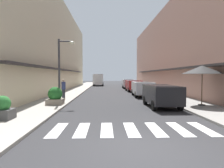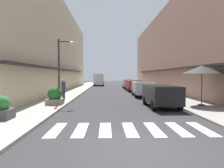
# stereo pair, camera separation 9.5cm
# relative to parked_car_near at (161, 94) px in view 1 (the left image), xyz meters

# --- Properties ---
(ground_plane) EXTENTS (106.88, 106.88, 0.00)m
(ground_plane) POSITION_rel_parked_car_near_xyz_m (-2.66, 11.90, -0.92)
(ground_plane) COLOR #2B2B2D
(sidewalk_left) EXTENTS (2.81, 68.01, 0.12)m
(sidewalk_left) POSITION_rel_parked_car_near_xyz_m (-7.77, 11.90, -0.86)
(sidewalk_left) COLOR #9E998E
(sidewalk_left) RESTS_ON ground_plane
(sidewalk_right) EXTENTS (2.81, 68.01, 0.12)m
(sidewalk_right) POSITION_rel_parked_car_near_xyz_m (2.45, 11.90, -0.86)
(sidewalk_right) COLOR gray
(sidewalk_right) RESTS_ON ground_plane
(building_row_left) EXTENTS (5.50, 45.72, 11.92)m
(building_row_left) POSITION_rel_parked_car_near_xyz_m (-11.67, 13.33, 5.04)
(building_row_left) COLOR beige
(building_row_left) RESTS_ON ground_plane
(building_row_right) EXTENTS (5.50, 45.72, 10.94)m
(building_row_right) POSITION_rel_parked_car_near_xyz_m (6.35, 13.33, 4.55)
(building_row_right) COLOR #A87A6B
(building_row_right) RESTS_ON ground_plane
(crosswalk) EXTENTS (6.15, 2.20, 0.01)m
(crosswalk) POSITION_rel_parked_car_near_xyz_m (-2.66, -5.42, -0.91)
(crosswalk) COLOR silver
(crosswalk) RESTS_ON ground_plane
(parked_car_near) EXTENTS (1.85, 3.94, 1.47)m
(parked_car_near) POSITION_rel_parked_car_near_xyz_m (0.00, 0.00, 0.00)
(parked_car_near) COLOR black
(parked_car_near) RESTS_ON ground_plane
(parked_car_mid) EXTENTS (1.88, 4.19, 1.47)m
(parked_car_mid) POSITION_rel_parked_car_near_xyz_m (0.00, 6.95, 0.00)
(parked_car_mid) COLOR silver
(parked_car_mid) RESTS_ON ground_plane
(parked_car_far) EXTENTS (1.90, 4.01, 1.47)m
(parked_car_far) POSITION_rel_parked_car_near_xyz_m (0.00, 13.50, 0.00)
(parked_car_far) COLOR maroon
(parked_car_far) RESTS_ON ground_plane
(parked_car_distant) EXTENTS (1.88, 4.48, 1.47)m
(parked_car_distant) POSITION_rel_parked_car_near_xyz_m (0.00, 20.05, 0.00)
(parked_car_distant) COLOR silver
(parked_car_distant) RESTS_ON ground_plane
(delivery_van) EXTENTS (2.05, 5.42, 2.37)m
(delivery_van) POSITION_rel_parked_car_near_xyz_m (-5.17, 29.37, 0.49)
(delivery_van) COLOR silver
(delivery_van) RESTS_ON ground_plane
(street_lamp) EXTENTS (1.19, 0.28, 4.53)m
(street_lamp) POSITION_rel_parked_car_near_xyz_m (-6.71, 1.26, 2.02)
(street_lamp) COLOR #38383D
(street_lamp) RESTS_ON sidewalk_left
(cafe_umbrella) EXTENTS (2.62, 2.62, 2.64)m
(cafe_umbrella) POSITION_rel_parked_car_near_xyz_m (2.73, 0.07, 1.56)
(cafe_umbrella) COLOR #262626
(cafe_umbrella) RESTS_ON sidewalk_right
(planter_corner) EXTENTS (0.89, 0.89, 1.07)m
(planter_corner) POSITION_rel_parked_car_near_xyz_m (-8.33, -3.92, -0.32)
(planter_corner) COLOR #4C4C4C
(planter_corner) RESTS_ON sidewalk_left
(planter_midblock) EXTENTS (1.08, 1.08, 1.20)m
(planter_midblock) POSITION_rel_parked_car_near_xyz_m (-7.11, 0.80, -0.25)
(planter_midblock) COLOR gray
(planter_midblock) RESTS_ON sidewalk_left
(pedestrian_walking_near) EXTENTS (0.34, 0.34, 1.66)m
(pedestrian_walking_near) POSITION_rel_parked_car_near_xyz_m (-7.20, 4.07, 0.07)
(pedestrian_walking_near) COLOR #282B33
(pedestrian_walking_near) RESTS_ON sidewalk_left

